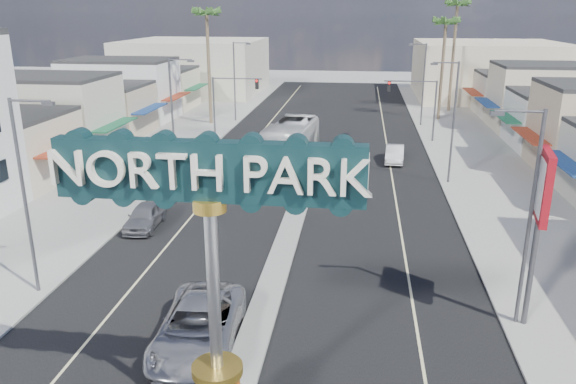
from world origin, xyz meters
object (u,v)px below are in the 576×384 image
(traffic_signal_right, at_px, (417,98))
(city_bus, at_px, (286,148))
(gateway_sign, at_px, (212,262))
(streetlight_l_far, at_px, (236,78))
(suv_left, at_px, (198,326))
(streetlight_l_mid, at_px, (174,110))
(streetlight_r_near, at_px, (527,210))
(bank_pylon_sign, at_px, (542,196))
(car_parked_right, at_px, (395,154))
(palm_right_far, at_px, (457,10))
(streetlight_r_mid, at_px, (452,117))
(streetlight_r_far, at_px, (422,80))
(palm_right_mid, at_px, (446,27))
(car_parked_left, at_px, (145,216))
(traffic_signal_left, at_px, (231,95))
(streetlight_l_near, at_px, (27,189))
(palm_left_far, at_px, (207,19))

(traffic_signal_right, bearing_deg, city_bus, -133.24)
(gateway_sign, xyz_separation_m, streetlight_l_far, (-10.43, 50.02, -0.86))
(suv_left, distance_m, city_bus, 25.42)
(streetlight_l_mid, distance_m, streetlight_l_far, 22.00)
(traffic_signal_right, relative_size, suv_left, 0.93)
(streetlight_r_near, relative_size, suv_left, 1.40)
(streetlight_l_mid, relative_size, bank_pylon_sign, 1.23)
(streetlight_r_near, relative_size, bank_pylon_sign, 1.23)
(gateway_sign, bearing_deg, car_parked_right, 78.48)
(palm_right_far, distance_m, car_parked_right, 29.79)
(car_parked_right, bearing_deg, palm_right_far, 76.71)
(streetlight_r_mid, bearing_deg, traffic_signal_right, 95.10)
(streetlight_l_far, relative_size, streetlight_r_far, 1.00)
(traffic_signal_right, bearing_deg, streetlight_l_far, 157.80)
(palm_right_mid, distance_m, car_parked_left, 44.44)
(traffic_signal_left, distance_m, city_bus, 14.10)
(traffic_signal_left, bearing_deg, suv_left, -79.09)
(suv_left, bearing_deg, palm_right_mid, 69.23)
(palm_right_mid, bearing_deg, gateway_sign, -103.53)
(gateway_sign, distance_m, palm_right_far, 62.20)
(traffic_signal_left, bearing_deg, car_parked_right, -26.96)
(streetlight_l_far, height_order, car_parked_right, streetlight_l_far)
(streetlight_r_far, xyz_separation_m, car_parked_right, (-3.54, -16.18, -4.36))
(palm_right_far, relative_size, city_bus, 1.06)
(streetlight_l_far, xyz_separation_m, car_parked_right, (17.33, -16.18, -4.36))
(traffic_signal_left, height_order, car_parked_right, traffic_signal_left)
(streetlight_l_far, height_order, suv_left, streetlight_l_far)
(traffic_signal_right, relative_size, streetlight_r_mid, 0.67)
(gateway_sign, distance_m, suv_left, 7.19)
(suv_left, distance_m, car_parked_right, 30.44)
(streetlight_r_far, distance_m, bank_pylon_sign, 42.09)
(suv_left, xyz_separation_m, bank_pylon_sign, (12.89, 3.21, 4.77))
(traffic_signal_left, distance_m, streetlight_l_mid, 14.07)
(streetlight_l_mid, bearing_deg, streetlight_l_far, 90.00)
(streetlight_r_mid, height_order, car_parked_right, streetlight_r_mid)
(city_bus, bearing_deg, gateway_sign, -80.69)
(streetlight_l_near, xyz_separation_m, palm_right_mid, (23.43, 46.00, 5.54))
(palm_left_far, bearing_deg, streetlight_l_far, 37.92)
(gateway_sign, bearing_deg, streetlight_r_mid, 69.58)
(palm_right_far, distance_m, suv_left, 58.98)
(streetlight_l_mid, bearing_deg, car_parked_left, -81.39)
(traffic_signal_left, relative_size, city_bus, 0.45)
(car_parked_left, bearing_deg, streetlight_r_far, 57.56)
(car_parked_right, xyz_separation_m, bank_pylon_sign, (4.00, -25.90, 4.95))
(streetlight_l_far, bearing_deg, car_parked_right, -43.05)
(traffic_signal_left, bearing_deg, streetlight_l_far, 98.86)
(palm_right_far, xyz_separation_m, bank_pylon_sign, (-4.11, -52.09, -6.72))
(streetlight_l_far, bearing_deg, streetlight_l_mid, -90.00)
(traffic_signal_left, height_order, bank_pylon_sign, bank_pylon_sign)
(palm_left_far, xyz_separation_m, palm_right_far, (28.00, 12.00, 0.89))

